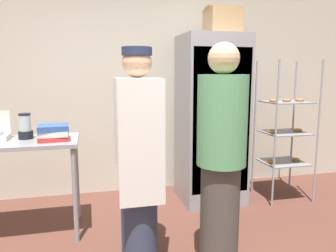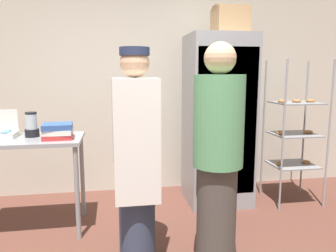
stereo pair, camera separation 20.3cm
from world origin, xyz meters
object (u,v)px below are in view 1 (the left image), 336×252
Objects in this scene: baking_rack at (285,131)px; binder_stack at (53,133)px; blender_pitcher at (25,127)px; refrigerator at (211,120)px; cardboard_storage_box at (222,21)px; person_customer at (221,159)px; person_baker at (138,154)px.

baking_rack is 5.85× the size of binder_stack.
blender_pitcher is 0.29m from binder_stack.
refrigerator is 1.14m from cardboard_storage_box.
cardboard_storage_box reaches higher than binder_stack.
baking_rack is 2.64m from binder_stack.
person_customer is at bearing -33.48° from blender_pitcher.
refrigerator is 0.91m from baking_rack.
cardboard_storage_box reaches higher than blender_pitcher.
binder_stack is 0.76× the size of cardboard_storage_box.
person_baker is at bearing -132.97° from refrigerator.
baking_rack is at bearing 42.26° from person_customer.
person_customer is at bearing -24.22° from person_baker.
refrigerator is at bearing 71.92° from person_customer.
cardboard_storage_box is 0.21× the size of person_customer.
binder_stack is (-1.73, -0.49, 0.01)m from refrigerator.
binder_stack is at bearing -172.83° from baking_rack.
binder_stack is (-2.61, -0.33, 0.16)m from baking_rack.
refrigerator is 1.17× the size of baking_rack.
person_baker reaches higher than binder_stack.
blender_pitcher reaches higher than binder_stack.
person_customer is at bearing -112.21° from cardboard_storage_box.
person_baker is at bearing -153.69° from baking_rack.
refrigerator is 6.85× the size of binder_stack.
person_customer reaches higher than person_baker.
blender_pitcher is (-2.87, -0.20, 0.19)m from baking_rack.
person_customer is (1.28, -0.89, -0.10)m from binder_stack.
person_customer is at bearing -34.76° from binder_stack.
person_baker reaches higher than baking_rack.
binder_stack is 0.16× the size of person_customer.
refrigerator is at bearing 10.26° from blender_pitcher.
cardboard_storage_box is at bearing 15.62° from binder_stack.
binder_stack is at bearing -164.15° from refrigerator.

